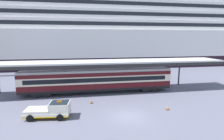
% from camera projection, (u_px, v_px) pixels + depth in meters
% --- Properties ---
extents(ground_plane, '(400.00, 400.00, 0.00)m').
position_uv_depth(ground_plane, '(129.00, 117.00, 21.35)').
color(ground_plane, slate).
extents(cruise_ship, '(171.68, 26.52, 32.56)m').
position_uv_depth(cruise_ship, '(133.00, 33.00, 67.11)').
color(cruise_ship, black).
rests_on(cruise_ship, ground).
extents(platform_canopy, '(44.88, 5.37, 5.50)m').
position_uv_depth(platform_canopy, '(97.00, 62.00, 30.33)').
color(platform_canopy, silver).
rests_on(platform_canopy, ground).
extents(train_carriage, '(25.43, 2.81, 4.11)m').
position_uv_depth(train_carriage, '(98.00, 80.00, 30.46)').
color(train_carriage, black).
rests_on(train_carriage, ground).
extents(service_truck, '(5.39, 2.69, 2.02)m').
position_uv_depth(service_truck, '(52.00, 110.00, 20.97)').
color(service_truck, silver).
rests_on(service_truck, ground).
extents(traffic_cone_near, '(0.36, 0.36, 0.71)m').
position_uv_depth(traffic_cone_near, '(91.00, 101.00, 25.70)').
color(traffic_cone_near, black).
rests_on(traffic_cone_near, ground).
extents(traffic_cone_mid, '(0.36, 0.36, 0.72)m').
position_uv_depth(traffic_cone_mid, '(168.00, 107.00, 23.33)').
color(traffic_cone_mid, black).
rests_on(traffic_cone_mid, ground).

